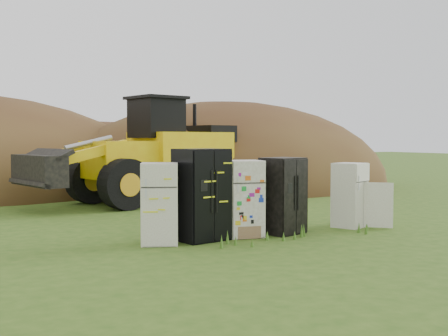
# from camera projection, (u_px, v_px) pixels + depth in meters

# --- Properties ---
(ground) EXTENTS (120.00, 120.00, 0.00)m
(ground) POSITION_uv_depth(u_px,v_px,m) (265.00, 235.00, 12.63)
(ground) COLOR #2F5215
(ground) RESTS_ON ground
(fridge_leftmost) EXTENTS (0.94, 0.93, 1.67)m
(fridge_leftmost) POSITION_uv_depth(u_px,v_px,m) (160.00, 204.00, 11.48)
(fridge_leftmost) COLOR white
(fridge_leftmost) RESTS_ON ground
(fridge_black_side) EXTENTS (1.16, 1.00, 1.95)m
(fridge_black_side) POSITION_uv_depth(u_px,v_px,m) (201.00, 195.00, 11.92)
(fridge_black_side) COLOR black
(fridge_black_side) RESTS_ON ground
(fridge_sticker) EXTENTS (0.87, 0.82, 1.69)m
(fridge_sticker) POSITION_uv_depth(u_px,v_px,m) (244.00, 198.00, 12.38)
(fridge_sticker) COLOR white
(fridge_sticker) RESTS_ON ground
(fridge_dark_mid) EXTENTS (1.07, 0.96, 1.73)m
(fridge_dark_mid) POSITION_uv_depth(u_px,v_px,m) (283.00, 196.00, 12.77)
(fridge_dark_mid) COLOR black
(fridge_dark_mid) RESTS_ON ground
(fridge_open_door) EXTENTS (0.92, 0.89, 1.57)m
(fridge_open_door) POSITION_uv_depth(u_px,v_px,m) (350.00, 195.00, 13.72)
(fridge_open_door) COLOR white
(fridge_open_door) RESTS_ON ground
(wheel_loader) EXTENTS (7.92, 4.66, 3.59)m
(wheel_loader) POSITION_uv_depth(u_px,v_px,m) (134.00, 150.00, 18.48)
(wheel_loader) COLOR yellow
(wheel_loader) RESTS_ON ground
(dirt_mound_right) EXTENTS (15.71, 11.52, 7.67)m
(dirt_mound_right) POSITION_uv_depth(u_px,v_px,m) (228.00, 186.00, 25.38)
(dirt_mound_right) COLOR #432515
(dirt_mound_right) RESTS_ON ground
(dirt_mound_back) EXTENTS (19.90, 13.27, 6.15)m
(dirt_mound_back) POSITION_uv_depth(u_px,v_px,m) (89.00, 180.00, 29.13)
(dirt_mound_back) COLOR #432515
(dirt_mound_back) RESTS_ON ground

